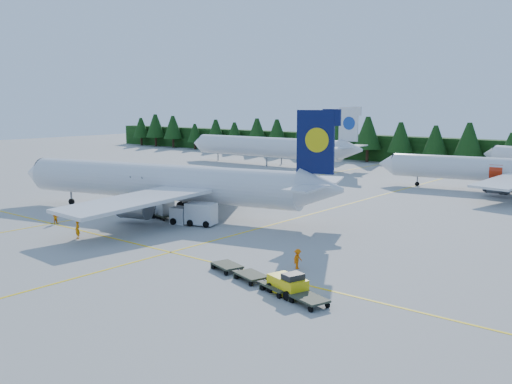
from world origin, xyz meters
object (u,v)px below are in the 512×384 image
Objects in this scene: airliner_navy at (154,182)px; baggage_tug at (288,284)px; airstairs at (136,209)px; airliner_red at (493,170)px; service_truck at (194,214)px.

baggage_tug is at bearing -38.96° from airliner_navy.
airstairs is 1.81× the size of baggage_tug.
airstairs is at bearing -129.79° from airliner_red.
service_truck is (-18.54, -46.85, -2.07)m from airliner_red.
airstairs is (-0.44, -2.62, -3.09)m from airliner_navy.
airliner_navy reaches higher than airstairs.
airliner_red is 50.42m from service_truck.
service_truck reaches higher than baggage_tug.
airliner_navy is 1.16× the size of airliner_red.
airliner_navy reaches higher than service_truck.
airstairs is at bearing 166.72° from service_truck.
airliner_red reaches higher than baggage_tug.
baggage_tug is at bearing -95.76° from airliner_red.
service_truck is at bearing -121.01° from airliner_red.
baggage_tug is (22.34, -12.53, -0.46)m from service_truck.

